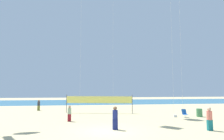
{
  "coord_description": "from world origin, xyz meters",
  "views": [
    {
      "loc": [
        -1.89,
        -15.05,
        3.12
      ],
      "look_at": [
        1.72,
        9.93,
        5.55
      ],
      "focal_mm": 31.95,
      "sensor_mm": 36.0,
      "label": 1
    }
  ],
  "objects_px": {
    "beachgoer_coral_shirt": "(209,118)",
    "beachgoer_navy_shirt": "(115,117)",
    "folding_beach_chair": "(185,113)",
    "beach_handbag": "(175,116)",
    "beachgoer_charcoal_shirt": "(39,105)",
    "volleyball_net": "(99,100)",
    "trash_barrel": "(199,113)",
    "beachgoer_sage_shirt": "(69,113)"
  },
  "relations": [
    {
      "from": "beachgoer_coral_shirt",
      "to": "beachgoer_navy_shirt",
      "type": "relative_size",
      "value": 0.98
    },
    {
      "from": "folding_beach_chair",
      "to": "beach_handbag",
      "type": "bearing_deg",
      "value": -163.08
    },
    {
      "from": "beachgoer_charcoal_shirt",
      "to": "volleyball_net",
      "type": "bearing_deg",
      "value": 96.16
    },
    {
      "from": "beachgoer_navy_shirt",
      "to": "beach_handbag",
      "type": "height_order",
      "value": "beachgoer_navy_shirt"
    },
    {
      "from": "trash_barrel",
      "to": "beach_handbag",
      "type": "bearing_deg",
      "value": 177.92
    },
    {
      "from": "beachgoer_charcoal_shirt",
      "to": "folding_beach_chair",
      "type": "height_order",
      "value": "beachgoer_charcoal_shirt"
    },
    {
      "from": "folding_beach_chair",
      "to": "trash_barrel",
      "type": "bearing_deg",
      "value": 38.32
    },
    {
      "from": "beachgoer_coral_shirt",
      "to": "folding_beach_chair",
      "type": "relative_size",
      "value": 1.98
    },
    {
      "from": "trash_barrel",
      "to": "beach_handbag",
      "type": "xyz_separation_m",
      "value": [
        -2.87,
        0.1,
        -0.31
      ]
    },
    {
      "from": "beachgoer_sage_shirt",
      "to": "beachgoer_coral_shirt",
      "type": "distance_m",
      "value": 12.34
    },
    {
      "from": "folding_beach_chair",
      "to": "trash_barrel",
      "type": "distance_m",
      "value": 1.9
    },
    {
      "from": "beachgoer_sage_shirt",
      "to": "beachgoer_navy_shirt",
      "type": "relative_size",
      "value": 0.85
    },
    {
      "from": "beachgoer_coral_shirt",
      "to": "beach_handbag",
      "type": "relative_size",
      "value": 5.07
    },
    {
      "from": "beachgoer_navy_shirt",
      "to": "volleyball_net",
      "type": "relative_size",
      "value": 0.21
    },
    {
      "from": "beachgoer_coral_shirt",
      "to": "volleyball_net",
      "type": "xyz_separation_m",
      "value": [
        -7.47,
        12.27,
        0.7
      ]
    },
    {
      "from": "beachgoer_charcoal_shirt",
      "to": "beachgoer_coral_shirt",
      "type": "height_order",
      "value": "beachgoer_coral_shirt"
    },
    {
      "from": "beachgoer_sage_shirt",
      "to": "beachgoer_coral_shirt",
      "type": "xyz_separation_m",
      "value": [
        10.84,
        -5.9,
        0.12
      ]
    },
    {
      "from": "beachgoer_coral_shirt",
      "to": "beachgoer_navy_shirt",
      "type": "bearing_deg",
      "value": 159.85
    },
    {
      "from": "beachgoer_sage_shirt",
      "to": "trash_barrel",
      "type": "relative_size",
      "value": 1.7
    },
    {
      "from": "beachgoer_charcoal_shirt",
      "to": "folding_beach_chair",
      "type": "xyz_separation_m",
      "value": [
        17.65,
        -9.6,
        -0.37
      ]
    },
    {
      "from": "beachgoer_sage_shirt",
      "to": "folding_beach_chair",
      "type": "bearing_deg",
      "value": -175.33
    },
    {
      "from": "beachgoer_charcoal_shirt",
      "to": "beachgoer_sage_shirt",
      "type": "height_order",
      "value": "beachgoer_charcoal_shirt"
    },
    {
      "from": "volleyball_net",
      "to": "beach_handbag",
      "type": "xyz_separation_m",
      "value": [
        8.17,
        -5.04,
        -1.5
      ]
    },
    {
      "from": "folding_beach_chair",
      "to": "beach_handbag",
      "type": "height_order",
      "value": "folding_beach_chair"
    },
    {
      "from": "beachgoer_navy_shirt",
      "to": "volleyball_net",
      "type": "distance_m",
      "value": 10.95
    },
    {
      "from": "volleyball_net",
      "to": "trash_barrel",
      "type": "bearing_deg",
      "value": -24.98
    },
    {
      "from": "beachgoer_navy_shirt",
      "to": "volleyball_net",
      "type": "bearing_deg",
      "value": -157.67
    },
    {
      "from": "beachgoer_sage_shirt",
      "to": "beachgoer_coral_shirt",
      "type": "relative_size",
      "value": 0.87
    },
    {
      "from": "folding_beach_chair",
      "to": "trash_barrel",
      "type": "relative_size",
      "value": 0.98
    },
    {
      "from": "trash_barrel",
      "to": "beachgoer_coral_shirt",
      "type": "bearing_deg",
      "value": -116.64
    },
    {
      "from": "beachgoer_charcoal_shirt",
      "to": "volleyball_net",
      "type": "distance_m",
      "value": 9.55
    },
    {
      "from": "beachgoer_navy_shirt",
      "to": "volleyball_net",
      "type": "xyz_separation_m",
      "value": [
        -0.41,
        10.92,
        0.69
      ]
    },
    {
      "from": "beachgoer_charcoal_shirt",
      "to": "beachgoer_coral_shirt",
      "type": "distance_m",
      "value": 23.0
    },
    {
      "from": "trash_barrel",
      "to": "beach_handbag",
      "type": "height_order",
      "value": "trash_barrel"
    },
    {
      "from": "beachgoer_coral_shirt",
      "to": "folding_beach_chair",
      "type": "distance_m",
      "value": 7.16
    },
    {
      "from": "volleyball_net",
      "to": "beachgoer_charcoal_shirt",
      "type": "bearing_deg",
      "value": 153.27
    },
    {
      "from": "beachgoer_charcoal_shirt",
      "to": "beachgoer_navy_shirt",
      "type": "height_order",
      "value": "beachgoer_navy_shirt"
    },
    {
      "from": "folding_beach_chair",
      "to": "volleyball_net",
      "type": "distance_m",
      "value": 10.65
    },
    {
      "from": "beachgoer_charcoal_shirt",
      "to": "beachgoer_navy_shirt",
      "type": "relative_size",
      "value": 0.88
    },
    {
      "from": "beachgoer_coral_shirt",
      "to": "volleyball_net",
      "type": "bearing_deg",
      "value": 112.02
    },
    {
      "from": "folding_beach_chair",
      "to": "trash_barrel",
      "type": "height_order",
      "value": "trash_barrel"
    },
    {
      "from": "folding_beach_chair",
      "to": "volleyball_net",
      "type": "relative_size",
      "value": 0.1
    }
  ]
}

